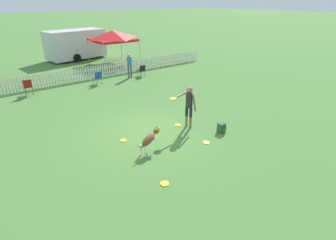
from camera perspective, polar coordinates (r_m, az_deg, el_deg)
name	(u,v)px	position (r m, az deg, el deg)	size (l,w,h in m)	color
ground_plane	(150,131)	(10.70, -3.87, -2.39)	(240.00, 240.00, 0.00)	#4C7A38
handler_person	(188,102)	(10.55, 4.46, 3.83)	(1.13, 0.46, 1.77)	#8C664C
leaping_dog	(149,139)	(9.04, -4.12, -4.19)	(1.13, 0.49, 0.82)	brown
frisbee_near_handler	(206,142)	(9.93, 8.32, -4.86)	(0.26, 0.26, 0.02)	yellow
frisbee_near_dog	(178,125)	(11.15, 2.18, -1.10)	(0.26, 0.26, 0.02)	yellow
frisbee_midfield	(123,140)	(10.11, -9.68, -4.37)	(0.26, 0.26, 0.02)	yellow
frisbee_far_scatter	(165,184)	(7.83, -0.72, -13.67)	(0.26, 0.26, 0.02)	yellow
backpack_on_grass	(222,128)	(10.73, 11.58, -1.66)	(0.27, 0.29, 0.39)	#2D5633
picket_fence	(74,76)	(18.06, -19.86, 9.08)	(21.72, 0.04, 0.86)	silver
folding_chair_blue_left	(142,70)	(18.50, -5.79, 10.87)	(0.50, 0.51, 0.78)	#333338
folding_chair_center	(28,86)	(16.48, -28.20, 6.61)	(0.50, 0.52, 0.91)	#333338
folding_chair_green_right	(98,77)	(17.15, -15.08, 9.12)	(0.52, 0.54, 0.82)	#333338
canopy_tent_secondary	(112,36)	(22.59, -12.02, 17.51)	(3.16, 3.16, 2.64)	#B2B2B2
spectator_standing	(129,63)	(18.13, -8.42, 12.17)	(0.41, 0.27, 1.64)	#474C5B
equipment_trailer	(75,44)	(25.26, -19.49, 15.33)	(5.78, 2.90, 2.49)	silver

